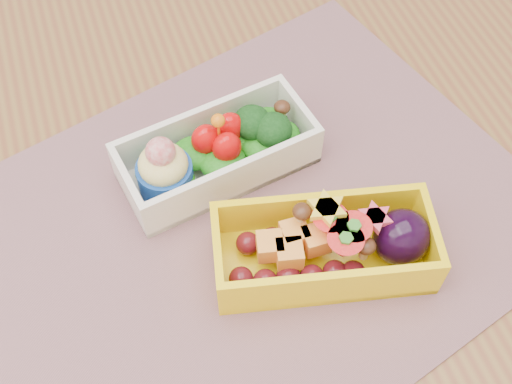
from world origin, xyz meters
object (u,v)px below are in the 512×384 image
object	(u,v)px
bento_white	(216,153)
placemat	(250,223)
bento_yellow	(329,247)
table	(266,241)

from	to	relation	value
bento_white	placemat	bearing A→B (deg)	-91.00
bento_white	bento_yellow	xyz separation A→B (m)	(0.06, -0.12, 0.00)
table	bento_white	xyz separation A→B (m)	(-0.04, 0.03, 0.13)
placemat	bento_white	size ratio (longest dim) A/B	2.64
placemat	bento_yellow	xyz separation A→B (m)	(0.05, -0.06, 0.03)
placemat	bento_yellow	distance (m)	0.08
placemat	bento_white	distance (m)	0.07
placemat	bento_white	xyz separation A→B (m)	(-0.01, 0.06, 0.03)
placemat	bento_yellow	size ratio (longest dim) A/B	2.55
table	placemat	distance (m)	0.11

